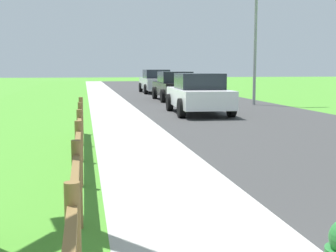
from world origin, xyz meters
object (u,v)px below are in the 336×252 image
Objects in this scene: parked_suv_white at (199,94)px; street_lamp at (258,18)px; parked_car_silver at (156,81)px; parked_car_black at (175,86)px.

street_lamp is (3.76, 3.78, 3.31)m from parked_suv_white.
street_lamp is at bearing 45.17° from parked_suv_white.
parked_car_black is at bearing -91.04° from parked_car_silver.
parked_suv_white is at bearing -94.21° from parked_car_black.
street_lamp reaches higher than parked_car_silver.
parked_car_black is 5.88m from street_lamp.
street_lamp is at bearing -48.57° from parked_car_black.
parked_car_black is at bearing 131.43° from street_lamp.
parked_car_silver reaches higher than parked_suv_white.
street_lamp reaches higher than parked_suv_white.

